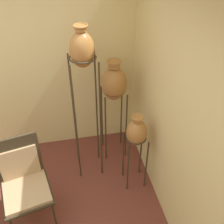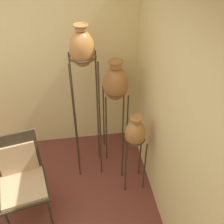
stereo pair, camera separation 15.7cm
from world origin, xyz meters
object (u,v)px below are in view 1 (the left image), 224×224
(chair, at_px, (23,179))
(vase_stand_tall, at_px, (82,56))
(vase_stand_medium, at_px, (114,84))
(vase_stand_short, at_px, (137,134))

(chair, bearing_deg, vase_stand_tall, 24.70)
(vase_stand_medium, xyz_separation_m, vase_stand_short, (0.14, -0.63, -0.33))
(vase_stand_medium, relative_size, chair, 1.38)
(vase_stand_tall, bearing_deg, vase_stand_short, -34.49)
(vase_stand_tall, xyz_separation_m, vase_stand_short, (0.54, -0.37, -0.87))
(vase_stand_tall, distance_m, vase_stand_medium, 0.72)
(vase_stand_tall, relative_size, vase_stand_short, 1.86)
(vase_stand_tall, bearing_deg, vase_stand_medium, 33.08)
(vase_stand_tall, height_order, chair, vase_stand_tall)
(vase_stand_medium, relative_size, vase_stand_short, 1.37)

